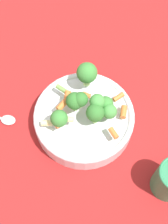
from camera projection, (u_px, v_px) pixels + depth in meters
ground_plane at (84, 123)px, 0.75m from camera, size 3.00×3.00×0.00m
bowl at (84, 118)px, 0.72m from camera, size 0.23×0.23×0.05m
pasta_salad at (87, 100)px, 0.68m from camera, size 0.18×0.19×0.07m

